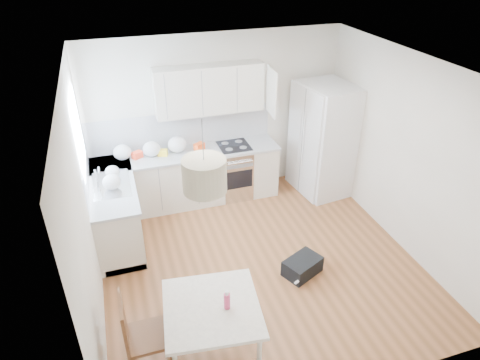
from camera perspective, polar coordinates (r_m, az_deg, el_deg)
The scene contains 29 objects.
floor at distance 6.09m, azimuth 2.49°, elevation -10.69°, with size 4.20×4.20×0.00m, color brown.
ceiling at distance 4.78m, azimuth 3.23°, elevation 14.54°, with size 4.20×4.20×0.00m, color white.
wall_back at distance 7.11m, azimuth -3.10°, elevation 8.44°, with size 4.20×4.20×0.00m, color beige.
wall_left at distance 5.06m, azimuth -20.12°, elevation -3.27°, with size 4.20×4.20×0.00m, color beige.
wall_right at distance 6.29m, azimuth 21.11°, elevation 3.27°, with size 4.20×4.20×0.00m, color beige.
window_glassblock at distance 5.91m, azimuth -20.73°, elevation 5.94°, with size 0.02×1.00×1.00m, color #BFE0F9.
cabinets_back at distance 7.13m, azimuth -6.93°, elevation 0.18°, with size 3.00×0.60×0.88m, color silver.
cabinets_left at distance 6.55m, azimuth -16.18°, elevation -3.95°, with size 0.60×1.80×0.88m, color silver.
counter_back at distance 6.92m, azimuth -7.16°, elevation 3.48°, with size 3.02×0.64×0.04m, color #AAADAF.
counter_left at distance 6.31m, azimuth -16.77°, elevation -0.49°, with size 0.64×1.82×0.04m, color #AAADAF.
backsplash_back at distance 7.05m, azimuth -7.80°, elevation 6.75°, with size 3.00×0.01×0.58m, color white.
backsplash_left at distance 6.18m, azimuth -19.89°, elevation 1.56°, with size 0.01×1.80×0.58m, color white.
upper_cabinets at distance 6.75m, azimuth -4.12°, elevation 11.94°, with size 1.70×0.32×0.75m, color silver.
range_oven at distance 7.29m, azimuth -0.78°, elevation 1.14°, with size 0.50×0.61×0.88m, color silver, non-canonical shape.
sink at distance 6.26m, azimuth -16.77°, elevation -0.60°, with size 0.50×0.80×0.16m, color silver, non-canonical shape.
refrigerator at distance 7.36m, azimuth 11.24°, elevation 5.28°, with size 0.90×0.95×1.90m, color white, non-canonical shape.
dining_table at distance 4.51m, azimuth -3.76°, elevation -17.22°, with size 1.06×1.06×0.75m.
dining_chair at distance 4.63m, azimuth -12.05°, elevation -19.49°, with size 0.43×0.43×1.02m, color #4F2717, non-canonical shape.
drink_bottle at distance 4.36m, azimuth -1.75°, elevation -15.66°, with size 0.06×0.06×0.22m, color #D43B6A.
gym_bag at distance 5.89m, azimuth 8.31°, elevation -11.32°, with size 0.50×0.33×0.23m, color black.
pendant_lamp at distance 3.68m, azimuth -4.77°, elevation 0.63°, with size 0.39×0.39×0.30m, color #C2B595.
grocery_bag_a at distance 6.84m, azimuth -15.43°, elevation 3.58°, with size 0.27×0.23×0.25m, color white.
grocery_bag_b at distance 6.84m, azimuth -11.70°, elevation 4.07°, with size 0.27×0.23×0.25m, color white.
grocery_bag_c at distance 6.89m, azimuth -8.39°, elevation 4.71°, with size 0.30×0.25×0.27m, color white.
grocery_bag_d at distance 6.38m, azimuth -16.66°, elevation 1.06°, with size 0.20×0.17×0.18m, color white.
grocery_bag_e at distance 6.09m, azimuth -16.76°, elevation -0.26°, with size 0.24×0.21×0.22m, color white.
snack_orange at distance 6.96m, azimuth -5.45°, elevation 4.47°, with size 0.16×0.10×0.11m, color #FD4E16.
snack_yellow at distance 6.85m, azimuth -10.27°, elevation 3.61°, with size 0.15×0.09×0.10m, color yellow.
snack_red at distance 6.86m, azimuth -13.54°, elevation 3.27°, with size 0.16×0.10×0.11m, color red.
Camera 1 is at (-1.65, -4.29, 4.00)m, focal length 32.00 mm.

